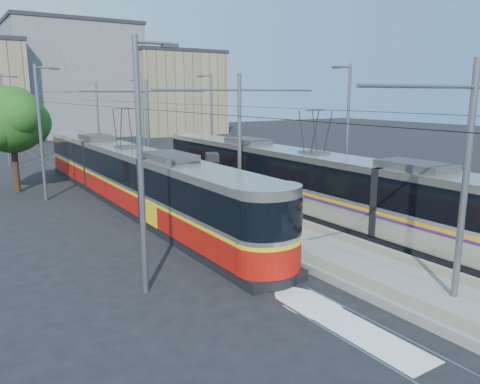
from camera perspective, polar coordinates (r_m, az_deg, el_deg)
ground at (r=18.27m, az=13.86°, el=-8.72°), size 160.00×160.00×0.00m
platform at (r=31.85m, az=-8.89°, el=0.57°), size 4.00×50.00×0.30m
tactile_strip_left at (r=31.27m, az=-11.32°, el=0.56°), size 0.70×50.00×0.01m
tactile_strip_right at (r=32.42m, az=-6.56°, el=1.11°), size 0.70×50.00×0.01m
rails at (r=31.87m, az=-8.88°, el=0.33°), size 8.71×70.00×0.03m
track_arrow at (r=13.97m, az=12.58°, el=-15.29°), size 1.20×5.00×0.01m
tram_left at (r=27.79m, az=-13.48°, el=2.00°), size 2.43×29.31×5.50m
tram_right at (r=24.70m, az=8.90°, el=1.33°), size 2.43×30.65×5.50m
catenary at (r=28.72m, az=-6.81°, el=8.22°), size 9.20×70.00×7.00m
street_lamps at (r=35.00m, az=-11.81°, el=8.13°), size 15.18×38.22×8.00m
shelter at (r=27.59m, az=-3.39°, el=2.17°), size 1.13×1.38×2.62m
tree at (r=33.70m, az=-25.70°, el=7.85°), size 4.71×4.36×6.85m
building_centre at (r=77.86m, az=-19.57°, el=12.76°), size 18.36×14.28×16.80m
building_right at (r=76.85m, az=-7.97°, el=11.90°), size 14.28×10.20×12.97m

